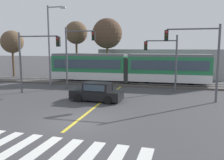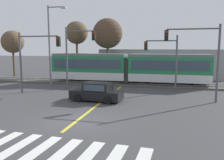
# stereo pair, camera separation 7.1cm
# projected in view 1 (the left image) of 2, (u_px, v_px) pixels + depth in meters

# --- Properties ---
(ground_plane) EXTENTS (200.00, 200.00, 0.00)m
(ground_plane) POSITION_uv_depth(u_px,v_px,m) (77.00, 121.00, 14.02)
(ground_plane) COLOR #3D3D3F
(track_bed) EXTENTS (120.00, 4.00, 0.18)m
(track_bed) POSITION_uv_depth(u_px,v_px,m) (124.00, 83.00, 28.41)
(track_bed) COLOR #4C4742
(track_bed) RESTS_ON ground
(rail_near) EXTENTS (120.00, 0.08, 0.10)m
(rail_near) POSITION_uv_depth(u_px,v_px,m) (123.00, 83.00, 27.70)
(rail_near) COLOR #939399
(rail_near) RESTS_ON track_bed
(rail_far) EXTENTS (120.00, 0.08, 0.10)m
(rail_far) POSITION_uv_depth(u_px,v_px,m) (125.00, 81.00, 29.09)
(rail_far) COLOR #939399
(rail_far) RESTS_ON track_bed
(light_rail_tram) EXTENTS (18.50, 2.64, 3.43)m
(light_rail_tram) POSITION_uv_depth(u_px,v_px,m) (128.00, 67.00, 28.04)
(light_rail_tram) COLOR silver
(light_rail_tram) RESTS_ON track_bed
(crosswalk_stripe_2) EXTENTS (0.70, 2.82, 0.01)m
(crosswalk_stripe_2) POSITION_uv_depth(u_px,v_px,m) (0.00, 143.00, 10.85)
(crosswalk_stripe_2) COLOR silver
(crosswalk_stripe_2) RESTS_ON ground
(crosswalk_stripe_3) EXTENTS (0.70, 2.82, 0.01)m
(crosswalk_stripe_3) POSITION_uv_depth(u_px,v_px,m) (20.00, 146.00, 10.53)
(crosswalk_stripe_3) COLOR silver
(crosswalk_stripe_3) RESTS_ON ground
(crosswalk_stripe_4) EXTENTS (0.70, 2.82, 0.01)m
(crosswalk_stripe_4) POSITION_uv_depth(u_px,v_px,m) (42.00, 149.00, 10.22)
(crosswalk_stripe_4) COLOR silver
(crosswalk_stripe_4) RESTS_ON ground
(crosswalk_stripe_5) EXTENTS (0.70, 2.82, 0.01)m
(crosswalk_stripe_5) POSITION_uv_depth(u_px,v_px,m) (65.00, 152.00, 9.91)
(crosswalk_stripe_5) COLOR silver
(crosswalk_stripe_5) RESTS_ON ground
(crosswalk_stripe_6) EXTENTS (0.70, 2.82, 0.01)m
(crosswalk_stripe_6) POSITION_uv_depth(u_px,v_px,m) (89.00, 155.00, 9.60)
(crosswalk_stripe_6) COLOR silver
(crosswalk_stripe_6) RESTS_ON ground
(crosswalk_stripe_7) EXTENTS (0.70, 2.82, 0.01)m
(crosswalk_stripe_7) POSITION_uv_depth(u_px,v_px,m) (115.00, 159.00, 9.28)
(crosswalk_stripe_7) COLOR silver
(crosswalk_stripe_7) RESTS_ON ground
(lane_centre_line) EXTENTS (0.20, 14.92, 0.01)m
(lane_centre_line) POSITION_uv_depth(u_px,v_px,m) (102.00, 101.00, 19.32)
(lane_centre_line) COLOR gold
(lane_centre_line) RESTS_ON ground
(sedan_crossing) EXTENTS (4.32, 2.17, 1.52)m
(sedan_crossing) POSITION_uv_depth(u_px,v_px,m) (97.00, 92.00, 19.36)
(sedan_crossing) COLOR black
(sedan_crossing) RESTS_ON ground
(traffic_light_far_left) EXTENTS (3.25, 0.38, 6.43)m
(traffic_light_far_left) POSITION_uv_depth(u_px,v_px,m) (75.00, 49.00, 24.52)
(traffic_light_far_left) COLOR #515459
(traffic_light_far_left) RESTS_ON ground
(traffic_light_mid_left) EXTENTS (4.25, 0.38, 5.75)m
(traffic_light_mid_left) POSITION_uv_depth(u_px,v_px,m) (34.00, 53.00, 22.08)
(traffic_light_mid_left) COLOR #515459
(traffic_light_mid_left) RESTS_ON ground
(traffic_light_far_right) EXTENTS (3.25, 0.38, 5.56)m
(traffic_light_far_right) POSITION_uv_depth(u_px,v_px,m) (165.00, 55.00, 23.38)
(traffic_light_far_right) COLOR #515459
(traffic_light_far_right) RESTS_ON ground
(traffic_light_mid_right) EXTENTS (4.25, 0.38, 6.14)m
(traffic_light_mid_right) POSITION_uv_depth(u_px,v_px,m) (199.00, 50.00, 18.70)
(traffic_light_mid_right) COLOR #515459
(traffic_light_mid_right) RESTS_ON ground
(street_lamp_west) EXTENTS (2.24, 0.28, 8.98)m
(street_lamp_west) POSITION_uv_depth(u_px,v_px,m) (51.00, 41.00, 26.73)
(street_lamp_west) COLOR slate
(street_lamp_west) RESTS_ON ground
(bare_tree_far_west) EXTENTS (3.36, 3.36, 6.89)m
(bare_tree_far_west) POSITION_uv_depth(u_px,v_px,m) (12.00, 42.00, 35.50)
(bare_tree_far_west) COLOR brown
(bare_tree_far_west) RESTS_ON ground
(bare_tree_west) EXTENTS (3.32, 3.32, 8.17)m
(bare_tree_west) POSITION_uv_depth(u_px,v_px,m) (76.00, 33.00, 34.67)
(bare_tree_west) COLOR brown
(bare_tree_west) RESTS_ON ground
(bare_tree_east) EXTENTS (4.05, 4.05, 8.27)m
(bare_tree_east) POSITION_uv_depth(u_px,v_px,m) (107.00, 34.00, 32.00)
(bare_tree_east) COLOR brown
(bare_tree_east) RESTS_ON ground
(building_backdrop_far) EXTENTS (17.38, 6.00, 4.11)m
(building_backdrop_far) POSITION_uv_depth(u_px,v_px,m) (160.00, 63.00, 35.53)
(building_backdrop_far) COLOR gray
(building_backdrop_far) RESTS_ON ground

